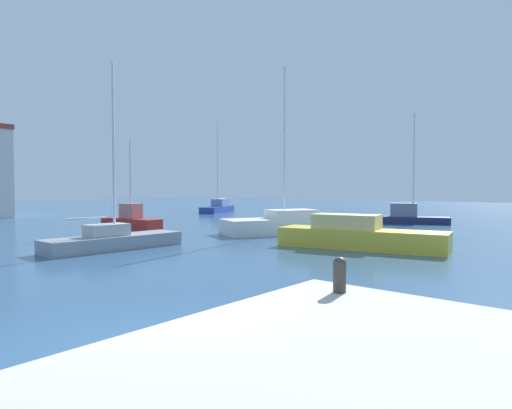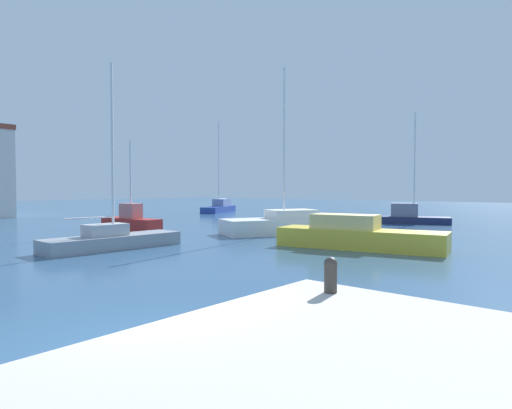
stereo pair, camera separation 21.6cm
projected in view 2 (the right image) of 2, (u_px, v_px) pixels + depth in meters
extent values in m
plane|color=#2D5175|center=(156.00, 228.00, 32.11)|extent=(160.00, 160.00, 0.00)
cylinder|color=#38332D|center=(331.00, 278.00, 7.85)|extent=(0.23, 0.23, 0.52)
sphere|color=#38332D|center=(331.00, 264.00, 7.84)|extent=(0.24, 0.24, 0.24)
cube|color=#19234C|center=(414.00, 220.00, 36.17)|extent=(3.91, 5.90, 0.57)
cube|color=slate|center=(404.00, 210.00, 36.38)|extent=(1.99, 2.43, 1.11)
cylinder|color=silver|center=(415.00, 165.00, 36.00)|extent=(0.12, 0.12, 8.52)
cube|color=#233D93|center=(219.00, 209.00, 53.42)|extent=(7.30, 4.71, 0.72)
cube|color=#6E7DB1|center=(222.00, 202.00, 54.32)|extent=(3.07, 2.45, 0.88)
cylinder|color=silver|center=(219.00, 164.00, 53.22)|extent=(0.12, 0.12, 10.28)
cylinder|color=silver|center=(223.00, 199.00, 54.61)|extent=(2.31, 1.12, 0.08)
cube|color=gold|center=(360.00, 239.00, 21.15)|extent=(3.53, 8.19, 0.93)
cube|color=#DFCD77|center=(345.00, 221.00, 21.47)|extent=(2.12, 3.38, 0.70)
cube|color=white|center=(284.00, 226.00, 28.37)|extent=(8.45, 6.01, 0.97)
cube|color=silver|center=(291.00, 214.00, 28.56)|extent=(3.60, 3.13, 0.55)
cylinder|color=silver|center=(284.00, 143.00, 28.18)|extent=(0.12, 0.12, 9.65)
cube|color=gray|center=(113.00, 242.00, 21.06)|extent=(6.71, 1.96, 0.65)
cube|color=#ADB0B5|center=(105.00, 230.00, 20.74)|extent=(1.95, 1.16, 0.57)
cylinder|color=silver|center=(112.00, 150.00, 20.90)|extent=(0.12, 0.12, 8.19)
cylinder|color=silver|center=(89.00, 218.00, 20.13)|extent=(2.33, 0.14, 0.08)
cube|color=#B22823|center=(131.00, 225.00, 29.65)|extent=(1.57, 5.06, 0.89)
cube|color=#C4716E|center=(131.00, 211.00, 29.61)|extent=(0.96, 1.50, 0.99)
cylinder|color=silver|center=(130.00, 179.00, 29.53)|extent=(0.12, 0.12, 5.25)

